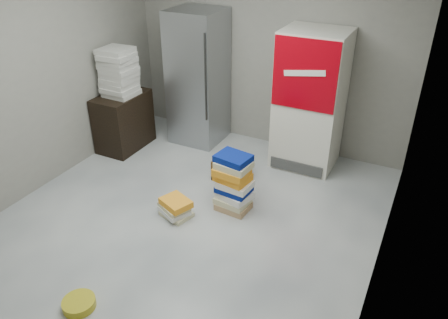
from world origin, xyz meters
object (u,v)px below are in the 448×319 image
steel_fridge (198,78)px  phonebook_stack_main (233,183)px  cardboard_box (232,170)px  wood_shelf (124,121)px  coke_cooler (310,101)px

steel_fridge → phonebook_stack_main: (1.25, -1.42, -0.60)m
steel_fridge → cardboard_box: bearing=-41.7°
wood_shelf → phonebook_stack_main: size_ratio=1.16×
wood_shelf → phonebook_stack_main: bearing=-18.4°
wood_shelf → phonebook_stack_main: (2.08, -0.69, -0.05)m
steel_fridge → phonebook_stack_main: size_ratio=2.75×
coke_cooler → cardboard_box: bearing=-130.0°
coke_cooler → wood_shelf: coke_cooler is taller
wood_shelf → phonebook_stack_main: wood_shelf is taller
wood_shelf → coke_cooler: bearing=16.3°
cardboard_box → steel_fridge: bearing=146.7°
phonebook_stack_main → cardboard_box: bearing=127.5°
steel_fridge → cardboard_box: 1.51m
steel_fridge → phonebook_stack_main: 1.99m
steel_fridge → wood_shelf: steel_fridge is taller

